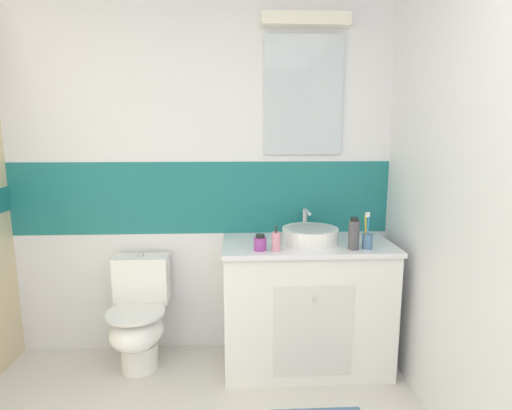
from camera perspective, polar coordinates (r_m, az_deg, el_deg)
wall_back_tiled at (r=2.86m, az=-7.28°, el=4.33°), size 3.20×0.20×2.50m
wall_right_plain at (r=1.97m, az=31.81°, el=-0.02°), size 0.10×3.48×2.50m
vanity_cabinet at (r=2.80m, az=6.97°, el=-13.58°), size 1.08×0.56×0.85m
sink_basin at (r=2.64m, az=7.56°, el=-4.11°), size 0.36×0.40×0.19m
toilet at (r=2.88m, az=-16.10°, el=-14.90°), size 0.37×0.50×0.74m
toothbrush_cup at (r=2.56m, az=15.32°, el=-4.69°), size 0.06×0.06×0.22m
soap_dispenser at (r=2.43m, az=2.84°, el=-5.11°), size 0.05×0.05×0.15m
mouthwash_bottle at (r=2.52m, az=13.54°, el=-4.00°), size 0.07×0.07×0.20m
hair_gel_jar at (r=2.44m, az=0.58°, el=-5.35°), size 0.08×0.08×0.10m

